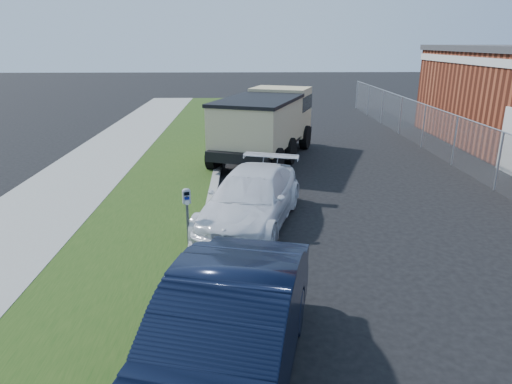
{
  "coord_description": "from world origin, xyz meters",
  "views": [
    {
      "loc": [
        -1.68,
        -9.08,
        4.34
      ],
      "look_at": [
        -1.4,
        1.0,
        1.0
      ],
      "focal_mm": 32.0,
      "sensor_mm": 36.0,
      "label": 1
    }
  ],
  "objects_px": {
    "white_wagon": "(251,198)",
    "dump_truck": "(267,121)",
    "parking_meter": "(187,204)",
    "navy_sedan": "(226,339)"
  },
  "relations": [
    {
      "from": "parking_meter",
      "to": "dump_truck",
      "type": "xyz_separation_m",
      "value": [
        2.13,
        8.41,
        0.36
      ]
    },
    {
      "from": "navy_sedan",
      "to": "dump_truck",
      "type": "height_order",
      "value": "dump_truck"
    },
    {
      "from": "white_wagon",
      "to": "navy_sedan",
      "type": "distance_m",
      "value": 5.79
    },
    {
      "from": "white_wagon",
      "to": "navy_sedan",
      "type": "relative_size",
      "value": 0.97
    },
    {
      "from": "white_wagon",
      "to": "dump_truck",
      "type": "distance_m",
      "value": 7.01
    },
    {
      "from": "white_wagon",
      "to": "dump_truck",
      "type": "bearing_deg",
      "value": 100.39
    },
    {
      "from": "navy_sedan",
      "to": "parking_meter",
      "type": "bearing_deg",
      "value": 115.89
    },
    {
      "from": "parking_meter",
      "to": "white_wagon",
      "type": "height_order",
      "value": "parking_meter"
    },
    {
      "from": "parking_meter",
      "to": "white_wagon",
      "type": "xyz_separation_m",
      "value": [
        1.4,
        1.47,
        -0.38
      ]
    },
    {
      "from": "white_wagon",
      "to": "parking_meter",
      "type": "bearing_deg",
      "value": -117.06
    }
  ]
}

